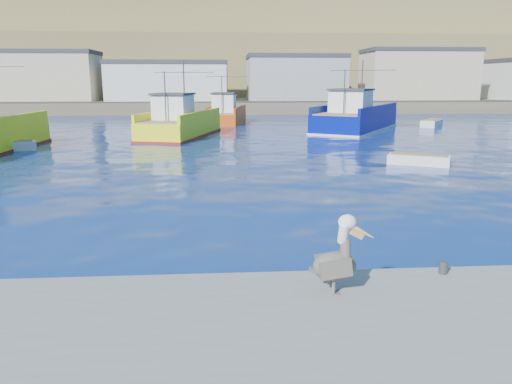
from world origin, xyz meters
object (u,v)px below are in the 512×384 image
boat_orange (226,114)px  skiff_mid (419,161)px  trawler_yellow_b (180,124)px  pelican (337,260)px  skiff_far (432,124)px  skiff_left (5,147)px  trawler_blue (355,118)px

boat_orange → skiff_mid: 31.39m
trawler_yellow_b → pelican: (5.90, -34.46, 0.16)m
trawler_yellow_b → skiff_far: (25.99, 7.71, -0.77)m
boat_orange → pelican: boat_orange is taller
skiff_left → skiff_mid: skiff_left is taller
trawler_yellow_b → skiff_left: trawler_yellow_b is taller
boat_orange → skiff_far: boat_orange is taller
trawler_yellow_b → skiff_left: size_ratio=2.95×
trawler_yellow_b → trawler_blue: (16.77, 4.30, 0.11)m
boat_orange → skiff_far: 22.54m
skiff_mid → skiff_far: skiff_far is taller
pelican → trawler_yellow_b: bearing=99.7°
trawler_blue → pelican: size_ratio=8.43×
trawler_yellow_b → skiff_far: size_ratio=2.90×
skiff_left → pelican: bearing=-56.3°
skiff_mid → pelican: 20.60m
skiff_mid → trawler_yellow_b: bearing=133.2°
trawler_yellow_b → skiff_far: bearing=16.5°
skiff_left → pelican: (17.36, -26.07, 0.95)m
boat_orange → pelican: 47.87m
trawler_yellow_b → skiff_left: (-11.46, -8.39, -0.79)m
skiff_mid → skiff_far: 26.14m
skiff_left → pelican: 31.34m
boat_orange → skiff_mid: bearing=-69.7°
boat_orange → pelican: size_ratio=5.69×
trawler_blue → skiff_far: trawler_blue is taller
trawler_blue → skiff_left: 30.97m
trawler_blue → skiff_left: trawler_blue is taller
skiff_far → pelican: pelican is taller
trawler_blue → boat_orange: size_ratio=1.48×
trawler_blue → boat_orange: bearing=144.2°
pelican → boat_orange: bearing=92.0°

